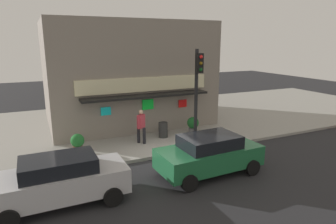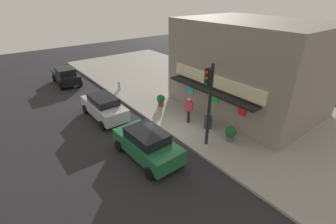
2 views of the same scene
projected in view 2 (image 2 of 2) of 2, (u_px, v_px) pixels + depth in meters
ground_plane at (171, 136)px, 14.85m from camera, size 63.95×63.95×0.00m
sidewalk at (234, 108)px, 18.19m from camera, size 42.63×12.42×0.15m
corner_building at (250, 66)px, 17.03m from camera, size 9.84×8.14×6.32m
traffic_light at (209, 96)px, 12.40m from camera, size 0.32×0.58×4.77m
fire_hydrant at (119, 86)px, 21.37m from camera, size 0.48×0.24×0.75m
trash_can at (208, 122)px, 15.28m from camera, size 0.50×0.50×0.83m
pedestrian at (189, 109)px, 15.79m from camera, size 0.52×0.48×1.76m
potted_plant_by_doorway at (230, 133)px, 13.91m from camera, size 0.67×0.67×0.95m
potted_plant_by_window at (161, 100)px, 18.22m from camera, size 0.63×0.63×0.92m
parked_car_black at (66, 76)px, 23.03m from camera, size 4.06×2.10×1.56m
parked_car_green at (147, 144)px, 12.63m from camera, size 4.29×2.22×1.62m
parked_car_silver at (104, 107)px, 16.70m from camera, size 4.37×1.99×1.63m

